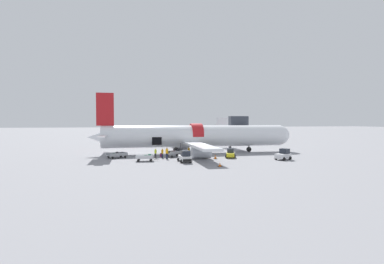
{
  "coord_description": "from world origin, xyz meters",
  "views": [
    {
      "loc": [
        -11.86,
        -48.77,
        6.13
      ],
      "look_at": [
        -0.28,
        4.18,
        4.13
      ],
      "focal_mm": 28.0,
      "sensor_mm": 36.0,
      "label": 1
    }
  ],
  "objects_px": {
    "baggage_tug_mid": "(230,154)",
    "ground_crew_driver": "(167,153)",
    "baggage_cart_empty": "(117,155)",
    "ground_crew_supervisor": "(189,151)",
    "baggage_cart_loading": "(175,154)",
    "suitcase_on_tarmac_upright": "(161,155)",
    "airplane": "(194,136)",
    "baggage_tug_lead": "(185,157)",
    "baggage_tug_rear": "(283,155)",
    "ground_crew_loader_b": "(162,153)",
    "baggage_cart_queued": "(146,158)",
    "ground_crew_loader_a": "(192,152)",
    "ground_crew_helper": "(156,153)"
  },
  "relations": [
    {
      "from": "ground_crew_helper",
      "to": "airplane",
      "type": "bearing_deg",
      "value": 35.51
    },
    {
      "from": "baggage_tug_mid",
      "to": "baggage_tug_lead",
      "type": "bearing_deg",
      "value": -156.79
    },
    {
      "from": "ground_crew_loader_b",
      "to": "baggage_tug_rear",
      "type": "bearing_deg",
      "value": -18.67
    },
    {
      "from": "baggage_cart_loading",
      "to": "ground_crew_supervisor",
      "type": "xyz_separation_m",
      "value": [
        2.69,
        1.13,
        0.26
      ]
    },
    {
      "from": "airplane",
      "to": "ground_crew_supervisor",
      "type": "height_order",
      "value": "airplane"
    },
    {
      "from": "baggage_tug_lead",
      "to": "baggage_tug_rear",
      "type": "height_order",
      "value": "baggage_tug_lead"
    },
    {
      "from": "baggage_cart_loading",
      "to": "ground_crew_supervisor",
      "type": "relative_size",
      "value": 2.26
    },
    {
      "from": "baggage_cart_empty",
      "to": "ground_crew_helper",
      "type": "distance_m",
      "value": 6.29
    },
    {
      "from": "baggage_tug_lead",
      "to": "suitcase_on_tarmac_upright",
      "type": "bearing_deg",
      "value": 109.87
    },
    {
      "from": "baggage_tug_rear",
      "to": "ground_crew_supervisor",
      "type": "relative_size",
      "value": 1.84
    },
    {
      "from": "baggage_tug_rear",
      "to": "suitcase_on_tarmac_upright",
      "type": "xyz_separation_m",
      "value": [
        -18.52,
        7.96,
        -0.46
      ]
    },
    {
      "from": "baggage_tug_rear",
      "to": "baggage_cart_loading",
      "type": "relative_size",
      "value": 0.81
    },
    {
      "from": "baggage_tug_rear",
      "to": "ground_crew_driver",
      "type": "height_order",
      "value": "ground_crew_driver"
    },
    {
      "from": "baggage_tug_lead",
      "to": "ground_crew_loader_b",
      "type": "relative_size",
      "value": 2.06
    },
    {
      "from": "ground_crew_supervisor",
      "to": "suitcase_on_tarmac_upright",
      "type": "relative_size",
      "value": 2.43
    },
    {
      "from": "suitcase_on_tarmac_upright",
      "to": "ground_crew_helper",
      "type": "bearing_deg",
      "value": -134.27
    },
    {
      "from": "airplane",
      "to": "ground_crew_driver",
      "type": "bearing_deg",
      "value": -128.89
    },
    {
      "from": "baggage_tug_lead",
      "to": "baggage_cart_loading",
      "type": "bearing_deg",
      "value": 93.54
    },
    {
      "from": "baggage_tug_mid",
      "to": "ground_crew_loader_b",
      "type": "bearing_deg",
      "value": 169.26
    },
    {
      "from": "ground_crew_loader_b",
      "to": "ground_crew_helper",
      "type": "height_order",
      "value": "ground_crew_loader_b"
    },
    {
      "from": "baggage_tug_lead",
      "to": "baggage_cart_queued",
      "type": "relative_size",
      "value": 0.9
    },
    {
      "from": "baggage_cart_loading",
      "to": "baggage_cart_queued",
      "type": "relative_size",
      "value": 0.99
    },
    {
      "from": "baggage_tug_rear",
      "to": "baggage_cart_empty",
      "type": "relative_size",
      "value": 0.73
    },
    {
      "from": "baggage_tug_rear",
      "to": "ground_crew_loader_a",
      "type": "relative_size",
      "value": 1.84
    },
    {
      "from": "ground_crew_driver",
      "to": "ground_crew_supervisor",
      "type": "xyz_separation_m",
      "value": [
        4.37,
        3.6,
        -0.14
      ]
    },
    {
      "from": "airplane",
      "to": "baggage_cart_loading",
      "type": "height_order",
      "value": "airplane"
    },
    {
      "from": "baggage_cart_empty",
      "to": "ground_crew_supervisor",
      "type": "distance_m",
      "value": 12.23
    },
    {
      "from": "baggage_tug_rear",
      "to": "suitcase_on_tarmac_upright",
      "type": "height_order",
      "value": "baggage_tug_rear"
    },
    {
      "from": "suitcase_on_tarmac_upright",
      "to": "baggage_cart_empty",
      "type": "bearing_deg",
      "value": -179.26
    },
    {
      "from": "baggage_tug_mid",
      "to": "ground_crew_helper",
      "type": "distance_m",
      "value": 12.5
    },
    {
      "from": "baggage_tug_rear",
      "to": "ground_crew_loader_b",
      "type": "height_order",
      "value": "baggage_tug_rear"
    },
    {
      "from": "airplane",
      "to": "baggage_cart_loading",
      "type": "relative_size",
      "value": 10.83
    },
    {
      "from": "airplane",
      "to": "baggage_tug_rear",
      "type": "distance_m",
      "value": 17.31
    },
    {
      "from": "airplane",
      "to": "ground_crew_loader_a",
      "type": "height_order",
      "value": "airplane"
    },
    {
      "from": "ground_crew_loader_b",
      "to": "ground_crew_driver",
      "type": "distance_m",
      "value": 1.54
    },
    {
      "from": "baggage_tug_mid",
      "to": "baggage_cart_queued",
      "type": "height_order",
      "value": "baggage_tug_mid"
    },
    {
      "from": "baggage_cart_queued",
      "to": "ground_crew_supervisor",
      "type": "relative_size",
      "value": 2.28
    },
    {
      "from": "baggage_tug_rear",
      "to": "baggage_cart_queued",
      "type": "relative_size",
      "value": 0.81
    },
    {
      "from": "baggage_tug_mid",
      "to": "ground_crew_driver",
      "type": "bearing_deg",
      "value": 176.31
    },
    {
      "from": "baggage_tug_mid",
      "to": "baggage_cart_loading",
      "type": "relative_size",
      "value": 0.82
    },
    {
      "from": "suitcase_on_tarmac_upright",
      "to": "baggage_tug_lead",
      "type": "bearing_deg",
      "value": -70.13
    },
    {
      "from": "ground_crew_loader_a",
      "to": "ground_crew_supervisor",
      "type": "bearing_deg",
      "value": 104.29
    },
    {
      "from": "baggage_cart_loading",
      "to": "baggage_cart_queued",
      "type": "xyz_separation_m",
      "value": [
        -5.18,
        -4.38,
        -0.1
      ]
    },
    {
      "from": "ground_crew_supervisor",
      "to": "ground_crew_loader_b",
      "type": "bearing_deg",
      "value": -156.23
    },
    {
      "from": "baggage_tug_rear",
      "to": "ground_crew_driver",
      "type": "relative_size",
      "value": 1.58
    },
    {
      "from": "baggage_cart_loading",
      "to": "suitcase_on_tarmac_upright",
      "type": "height_order",
      "value": "baggage_cart_loading"
    },
    {
      "from": "baggage_tug_mid",
      "to": "baggage_cart_queued",
      "type": "relative_size",
      "value": 0.81
    },
    {
      "from": "baggage_tug_lead",
      "to": "baggage_cart_loading",
      "type": "relative_size",
      "value": 0.91
    },
    {
      "from": "baggage_tug_lead",
      "to": "baggage_tug_mid",
      "type": "height_order",
      "value": "baggage_tug_lead"
    },
    {
      "from": "baggage_tug_rear",
      "to": "suitcase_on_tarmac_upright",
      "type": "bearing_deg",
      "value": 156.74
    }
  ]
}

